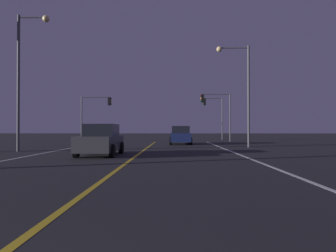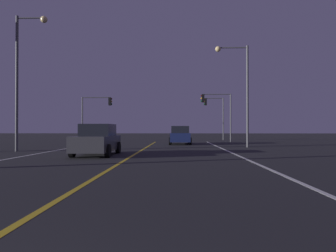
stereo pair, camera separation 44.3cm
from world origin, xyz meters
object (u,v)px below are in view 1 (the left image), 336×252
Objects in this scene: traffic_light_near_left at (96,108)px; street_lamp_left_mid at (25,66)px; car_oncoming at (101,140)px; street_lamp_right_far at (241,82)px; traffic_light_far_right at (213,109)px; car_ahead_far at (180,135)px; traffic_light_near_right at (216,106)px.

traffic_light_near_left is 15.40m from street_lamp_left_mid.
street_lamp_right_far reaches higher than car_oncoming.
street_lamp_right_far reaches higher than traffic_light_far_right.
traffic_light_far_right is 0.63× the size of street_lamp_left_mid.
traffic_light_far_right is at bearing 21.68° from traffic_light_near_left.
traffic_light_far_right is (4.51, 11.26, 3.20)m from car_ahead_far.
street_lamp_left_mid reaches higher than car_oncoming.
street_lamp_right_far is (9.23, 7.50, 4.25)m from car_oncoming.
car_oncoming is at bearing 39.13° from street_lamp_right_far.
traffic_light_near_right is at bearing -35.36° from car_ahead_far.
car_ahead_far is 12.54m from traffic_light_far_right.
traffic_light_near_left is 0.64× the size of street_lamp_right_far.
traffic_light_near_left is at bearing 87.13° from street_lamp_left_mid.
car_ahead_far is at bearing 43.34° from street_lamp_left_mid.
car_ahead_far is 0.50× the size of street_lamp_left_mid.
traffic_light_near_left is at bearing -37.02° from street_lamp_right_far.
traffic_light_near_left is at bearing 21.68° from traffic_light_far_right.
traffic_light_far_right is (0.42, 5.50, 0.02)m from traffic_light_near_right.
car_oncoming is 18.85m from traffic_light_near_left.
car_oncoming is at bearing 159.31° from car_ahead_far.
traffic_light_far_right reaches higher than traffic_light_near_right.
car_ahead_far is 7.74m from traffic_light_near_right.
street_lamp_right_far is at bearing 92.80° from traffic_light_near_right.
street_lamp_right_far is at bearing 90.33° from traffic_light_far_right.
traffic_light_near_right is 0.68× the size of street_lamp_right_far.
street_lamp_left_mid is (-10.10, -9.53, 4.62)m from car_ahead_far.
car_ahead_far is at bearing 54.64° from traffic_light_near_right.
street_lamp_left_mid is at bearing 133.34° from car_ahead_far.
car_ahead_far is 0.54× the size of street_lamp_right_far.
traffic_light_near_right reaches higher than car_oncoming.
traffic_light_far_right is 25.45m from street_lamp_left_mid.
car_ahead_far is 1.00× the size of car_oncoming.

